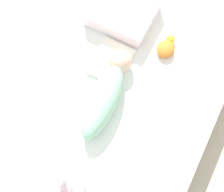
{
  "coord_description": "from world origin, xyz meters",
  "views": [
    {
      "loc": [
        -0.52,
        -0.21,
        1.93
      ],
      "look_at": [
        -0.06,
        0.03,
        0.28
      ],
      "focal_mm": 50.0,
      "sensor_mm": 36.0,
      "label": 1
    }
  ],
  "objects_px": {
    "bunny_plush": "(65,189)",
    "turtle_plush": "(166,47)",
    "pillow": "(123,12)",
    "swaddled_baby": "(106,94)"
  },
  "relations": [
    {
      "from": "bunny_plush",
      "to": "turtle_plush",
      "type": "relative_size",
      "value": 2.52
    },
    {
      "from": "pillow",
      "to": "turtle_plush",
      "type": "relative_size",
      "value": 2.4
    },
    {
      "from": "swaddled_baby",
      "to": "turtle_plush",
      "type": "xyz_separation_m",
      "value": [
        0.43,
        -0.18,
        -0.04
      ]
    },
    {
      "from": "swaddled_baby",
      "to": "turtle_plush",
      "type": "relative_size",
      "value": 3.56
    },
    {
      "from": "swaddled_baby",
      "to": "turtle_plush",
      "type": "distance_m",
      "value": 0.47
    },
    {
      "from": "swaddled_baby",
      "to": "turtle_plush",
      "type": "height_order",
      "value": "swaddled_baby"
    },
    {
      "from": "swaddled_baby",
      "to": "pillow",
      "type": "relative_size",
      "value": 1.49
    },
    {
      "from": "swaddled_baby",
      "to": "turtle_plush",
      "type": "bearing_deg",
      "value": -26.85
    },
    {
      "from": "pillow",
      "to": "bunny_plush",
      "type": "relative_size",
      "value": 0.95
    },
    {
      "from": "swaddled_baby",
      "to": "bunny_plush",
      "type": "distance_m",
      "value": 0.54
    }
  ]
}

